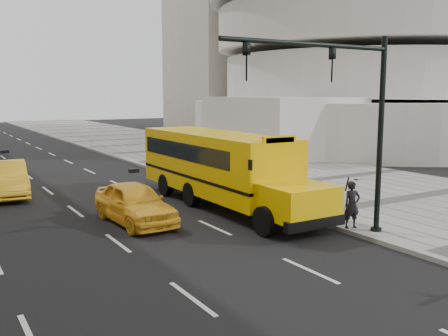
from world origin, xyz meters
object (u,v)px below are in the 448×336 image
pedestrian (352,205)px  taxi_near (135,203)px  traffic_signal (349,111)px  taxi_far (6,179)px  school_bus (218,163)px

pedestrian → taxi_near: bearing=154.1°
pedestrian → traffic_signal: traffic_signal is taller
taxi_far → pedestrian: 15.38m
taxi_near → traffic_signal: 8.11m
traffic_signal → taxi_near: bearing=130.7°
pedestrian → traffic_signal: size_ratio=0.25×
school_bus → taxi_far: 9.83m
taxi_near → traffic_signal: size_ratio=0.68×
school_bus → taxi_near: bearing=-165.3°
school_bus → taxi_far: bearing=138.7°
taxi_far → school_bus: bearing=-36.2°
school_bus → taxi_far: size_ratio=2.41×
school_bus → pedestrian: size_ratio=7.25×
school_bus → pedestrian: 6.29m
school_bus → taxi_near: school_bus is taller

